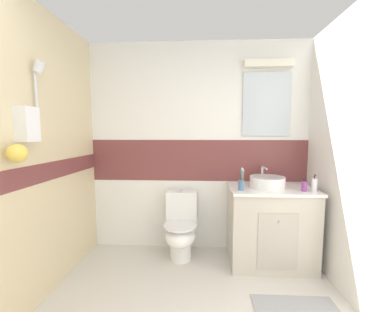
# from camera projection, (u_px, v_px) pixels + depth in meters

# --- Properties ---
(wall_back_tiled) EXTENTS (3.20, 0.20, 2.50)m
(wall_back_tiled) POSITION_uv_depth(u_px,v_px,m) (199.00, 147.00, 2.78)
(wall_back_tiled) COLOR white
(wall_back_tiled) RESTS_ON ground_plane
(wall_left_shower_alcove) EXTENTS (0.25, 3.48, 2.50)m
(wall_left_shower_alcove) POSITION_uv_depth(u_px,v_px,m) (5.00, 158.00, 1.61)
(wall_left_shower_alcove) COLOR beige
(wall_left_shower_alcove) RESTS_ON ground_plane
(vanity_cabinet) EXTENTS (0.89, 0.60, 0.85)m
(vanity_cabinet) POSITION_uv_depth(u_px,v_px,m) (269.00, 225.00, 2.50)
(vanity_cabinet) COLOR beige
(vanity_cabinet) RESTS_ON ground_plane
(sink_basin) EXTENTS (0.37, 0.41, 0.20)m
(sink_basin) POSITION_uv_depth(u_px,v_px,m) (267.00, 182.00, 2.44)
(sink_basin) COLOR white
(sink_basin) RESTS_ON vanity_cabinet
(toilet) EXTENTS (0.37, 0.50, 0.76)m
(toilet) POSITION_uv_depth(u_px,v_px,m) (181.00, 227.00, 2.59)
(toilet) COLOR white
(toilet) RESTS_ON ground_plane
(toothbrush_cup) EXTENTS (0.06, 0.06, 0.23)m
(toothbrush_cup) POSITION_uv_depth(u_px,v_px,m) (241.00, 184.00, 2.31)
(toothbrush_cup) COLOR #4C7299
(toothbrush_cup) RESTS_ON vanity_cabinet
(soap_dispenser) EXTENTS (0.06, 0.06, 0.18)m
(soap_dispenser) POSITION_uv_depth(u_px,v_px,m) (314.00, 185.00, 2.25)
(soap_dispenser) COLOR white
(soap_dispenser) RESTS_ON vanity_cabinet
(lotion_bottle_short) EXTENTS (0.05, 0.05, 0.12)m
(lotion_bottle_short) POSITION_uv_depth(u_px,v_px,m) (304.00, 186.00, 2.27)
(lotion_bottle_short) COLOR #993F99
(lotion_bottle_short) RESTS_ON vanity_cabinet
(bath_mat) EXTENTS (0.68, 0.32, 0.01)m
(bath_mat) POSITION_uv_depth(u_px,v_px,m) (297.00, 310.00, 1.83)
(bath_mat) COLOR #99999E
(bath_mat) RESTS_ON ground_plane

